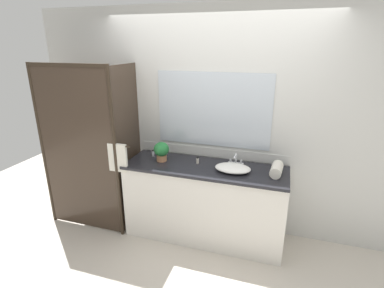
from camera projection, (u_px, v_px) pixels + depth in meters
name	position (u px, v px, depth m)	size (l,w,h in m)	color
ground_plane	(204.00, 235.00, 3.50)	(8.00, 8.00, 0.00)	beige
wall_back_with_mirror	(213.00, 124.00, 3.39)	(4.40, 0.06, 2.60)	silver
vanity_cabinet	(205.00, 202.00, 3.36)	(1.80, 0.58, 0.90)	silver
shower_enclosure	(95.00, 149.00, 3.36)	(1.20, 0.59, 2.00)	#2D2319
sink_basin	(233.00, 168.00, 3.08)	(0.38, 0.27, 0.07)	white
faucet	(236.00, 161.00, 3.25)	(0.17, 0.15, 0.14)	silver
potted_plant	(161.00, 151.00, 3.33)	(0.18, 0.18, 0.23)	#B77A51
amenity_bottle_conditioner	(198.00, 160.00, 3.28)	(0.03, 0.03, 0.08)	silver
amenity_bottle_lotion	(153.00, 153.00, 3.50)	(0.03, 0.03, 0.08)	silver
rolled_towel_near_edge	(277.00, 169.00, 2.99)	(0.12, 0.12, 0.25)	silver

